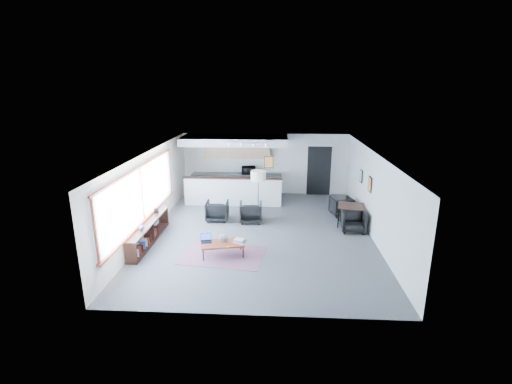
# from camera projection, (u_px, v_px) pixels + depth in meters

# --- Properties ---
(room) EXTENTS (7.02, 9.02, 2.62)m
(room) POSITION_uv_depth(u_px,v_px,m) (260.00, 194.00, 11.63)
(room) COLOR #4B4B4E
(room) RESTS_ON ground
(window) EXTENTS (0.10, 5.95, 1.66)m
(window) POSITION_uv_depth(u_px,v_px,m) (142.00, 195.00, 10.91)
(window) COLOR #8CBFFF
(window) RESTS_ON room
(console) EXTENTS (0.35, 3.00, 0.80)m
(console) POSITION_uv_depth(u_px,v_px,m) (148.00, 233.00, 11.08)
(console) COLOR black
(console) RESTS_ON floor
(kitchenette) EXTENTS (4.20, 1.96, 2.60)m
(kitchenette) POSITION_uv_depth(u_px,v_px,m) (235.00, 166.00, 15.23)
(kitchenette) COLOR white
(kitchenette) RESTS_ON floor
(doorway) EXTENTS (1.10, 0.12, 2.15)m
(doorway) POSITION_uv_depth(u_px,v_px,m) (319.00, 170.00, 15.80)
(doorway) COLOR black
(doorway) RESTS_ON room
(track_light) EXTENTS (1.60, 0.07, 0.15)m
(track_light) POSITION_uv_depth(u_px,v_px,m) (247.00, 144.00, 13.43)
(track_light) COLOR silver
(track_light) RESTS_ON room
(wall_art_lower) EXTENTS (0.03, 0.38, 0.48)m
(wall_art_lower) POSITION_uv_depth(u_px,v_px,m) (370.00, 184.00, 11.75)
(wall_art_lower) COLOR black
(wall_art_lower) RESTS_ON room
(wall_art_upper) EXTENTS (0.03, 0.34, 0.44)m
(wall_art_upper) POSITION_uv_depth(u_px,v_px,m) (361.00, 176.00, 13.01)
(wall_art_upper) COLOR black
(wall_art_upper) RESTS_ON room
(kilim_rug) EXTENTS (2.43, 1.81, 0.01)m
(kilim_rug) POSITION_uv_depth(u_px,v_px,m) (223.00, 255.00, 10.36)
(kilim_rug) COLOR #6A3C52
(kilim_rug) RESTS_ON floor
(coffee_table) EXTENTS (1.29, 0.88, 0.38)m
(coffee_table) POSITION_uv_depth(u_px,v_px,m) (222.00, 244.00, 10.27)
(coffee_table) COLOR maroon
(coffee_table) RESTS_ON floor
(laptop) EXTENTS (0.34, 0.30, 0.21)m
(laptop) POSITION_uv_depth(u_px,v_px,m) (206.00, 239.00, 10.34)
(laptop) COLOR black
(laptop) RESTS_ON coffee_table
(ceramic_pot) EXTENTS (0.24, 0.24, 0.24)m
(ceramic_pot) POSITION_uv_depth(u_px,v_px,m) (224.00, 238.00, 10.28)
(ceramic_pot) COLOR gray
(ceramic_pot) RESTS_ON coffee_table
(book_stack) EXTENTS (0.39, 0.35, 0.10)m
(book_stack) POSITION_uv_depth(u_px,v_px,m) (240.00, 241.00, 10.27)
(book_stack) COLOR silver
(book_stack) RESTS_ON coffee_table
(coaster) EXTENTS (0.12, 0.12, 0.01)m
(coaster) POSITION_uv_depth(u_px,v_px,m) (228.00, 247.00, 10.00)
(coaster) COLOR #E5590C
(coaster) RESTS_ON coffee_table
(armchair_left) EXTENTS (0.76, 0.72, 0.77)m
(armchair_left) POSITION_uv_depth(u_px,v_px,m) (217.00, 210.00, 12.95)
(armchair_left) COLOR black
(armchair_left) RESTS_ON floor
(armchair_right) EXTENTS (0.78, 0.74, 0.77)m
(armchair_right) POSITION_uv_depth(u_px,v_px,m) (251.00, 211.00, 12.80)
(armchair_right) COLOR black
(armchair_right) RESTS_ON floor
(floor_lamp) EXTENTS (0.65, 0.65, 1.79)m
(floor_lamp) POSITION_uv_depth(u_px,v_px,m) (258.00, 178.00, 12.59)
(floor_lamp) COLOR black
(floor_lamp) RESTS_ON floor
(dining_table) EXTENTS (0.98, 0.98, 0.70)m
(dining_table) POSITION_uv_depth(u_px,v_px,m) (351.00, 207.00, 12.40)
(dining_table) COLOR black
(dining_table) RESTS_ON floor
(dining_chair_near) EXTENTS (0.67, 0.63, 0.66)m
(dining_chair_near) POSITION_uv_depth(u_px,v_px,m) (353.00, 221.00, 11.99)
(dining_chair_near) COLOR black
(dining_chair_near) RESTS_ON floor
(dining_chair_far) EXTENTS (0.73, 0.70, 0.63)m
(dining_chair_far) POSITION_uv_depth(u_px,v_px,m) (341.00, 207.00, 13.46)
(dining_chair_far) COLOR black
(dining_chair_far) RESTS_ON floor
(microwave) EXTENTS (0.62, 0.39, 0.39)m
(microwave) POSITION_uv_depth(u_px,v_px,m) (248.00, 169.00, 15.69)
(microwave) COLOR black
(microwave) RESTS_ON kitchenette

